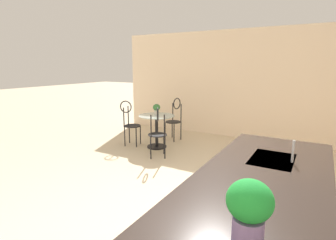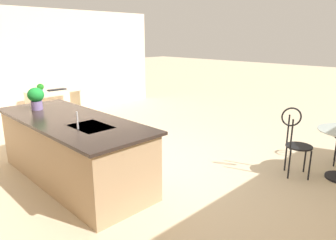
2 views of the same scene
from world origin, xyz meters
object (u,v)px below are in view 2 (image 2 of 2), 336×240
object	(u,v)px
chair_toward_desk	(296,139)
writing_desk	(54,100)
keyboard	(57,90)
potted_plant_on_desk	(40,88)
potted_plant_counter_far	(36,97)

from	to	relation	value
chair_toward_desk	writing_desk	world-z (taller)	chair_toward_desk
keyboard	potted_plant_on_desk	size ratio (longest dim) A/B	2.00
keyboard	potted_plant_on_desk	xyz separation A→B (m)	(-0.14, 0.45, 0.11)
keyboard	potted_plant_counter_far	xyz separation A→B (m)	(-2.52, 1.51, 0.36)
chair_toward_desk	writing_desk	size ratio (longest dim) A/B	0.87
keyboard	potted_plant_counter_far	distance (m)	2.96
potted_plant_counter_far	potted_plant_on_desk	size ratio (longest dim) A/B	1.57
writing_desk	keyboard	size ratio (longest dim) A/B	2.73
writing_desk	keyboard	xyz separation A→B (m)	(0.02, -0.10, 0.25)
potted_plant_counter_far	potted_plant_on_desk	distance (m)	2.62
writing_desk	potted_plant_on_desk	size ratio (longest dim) A/B	5.45
writing_desk	potted_plant_counter_far	world-z (taller)	potted_plant_counter_far
chair_toward_desk	keyboard	size ratio (longest dim) A/B	2.37
chair_toward_desk	potted_plant_counter_far	bearing A→B (deg)	39.35
keyboard	writing_desk	bearing A→B (deg)	101.31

